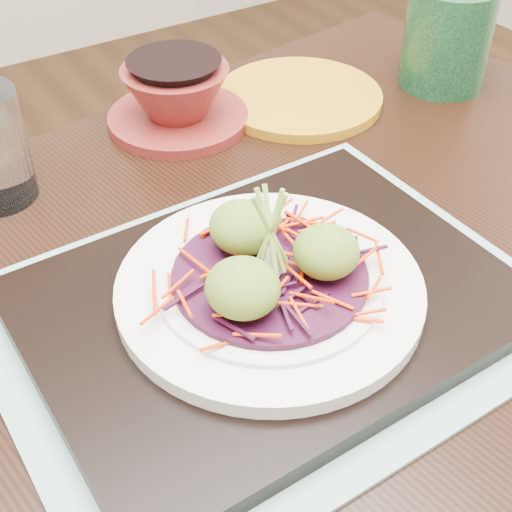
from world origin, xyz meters
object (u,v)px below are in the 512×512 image
serving_tray (269,302)px  yellow_plate (299,97)px  green_jar (447,37)px  white_plate (270,287)px  dining_table (256,380)px  terracotta_bowl_set (177,99)px

serving_tray → yellow_plate: (0.23, 0.28, -0.01)m
yellow_plate → green_jar: bearing=-17.8°
yellow_plate → white_plate: bearing=-129.2°
dining_table → serving_tray: serving_tray is taller
terracotta_bowl_set → green_jar: bearing=-15.4°
white_plate → green_jar: size_ratio=2.02×
dining_table → yellow_plate: (0.24, 0.27, 0.10)m
white_plate → serving_tray: bearing=-97.1°
serving_tray → white_plate: bearing=82.4°
dining_table → serving_tray: (0.01, -0.01, 0.10)m
dining_table → yellow_plate: 0.37m
serving_tray → white_plate: 0.02m
yellow_plate → terracotta_bowl_set: bearing=167.5°
green_jar → dining_table: bearing=-152.4°
white_plate → terracotta_bowl_set: 0.33m
white_plate → green_jar: bearing=29.0°
green_jar → yellow_plate: bearing=162.2°
serving_tray → green_jar: green_jar is taller
serving_tray → terracotta_bowl_set: terracotta_bowl_set is taller
dining_table → white_plate: bearing=-67.0°
serving_tray → yellow_plate: bearing=50.3°
dining_table → terracotta_bowl_set: 0.34m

